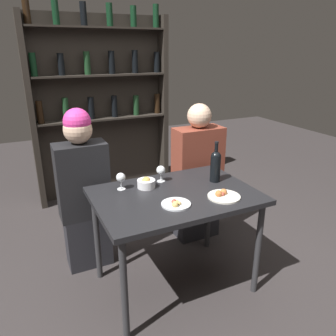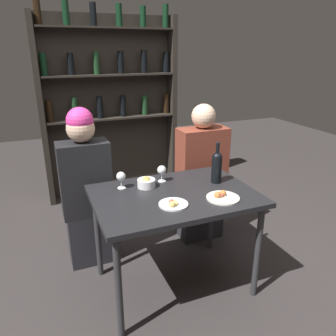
{
  "view_description": "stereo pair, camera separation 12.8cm",
  "coord_description": "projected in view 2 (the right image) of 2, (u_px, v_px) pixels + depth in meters",
  "views": [
    {
      "loc": [
        -0.94,
        -1.86,
        1.72
      ],
      "look_at": [
        0.0,
        0.12,
        0.92
      ],
      "focal_mm": 35.0,
      "sensor_mm": 36.0,
      "label": 1
    },
    {
      "loc": [
        -0.83,
        -1.91,
        1.72
      ],
      "look_at": [
        0.0,
        0.12,
        0.92
      ],
      "focal_mm": 35.0,
      "sensor_mm": 36.0,
      "label": 2
    }
  ],
  "objects": [
    {
      "name": "ground_plane",
      "position": [
        174.0,
        283.0,
        2.54
      ],
      "size": [
        10.0,
        10.0,
        0.0
      ],
      "primitive_type": "plane",
      "color": "#332D2D"
    },
    {
      "name": "dining_table",
      "position": [
        174.0,
        203.0,
        2.31
      ],
      "size": [
        1.12,
        0.78,
        0.77
      ],
      "color": "black",
      "rests_on": "ground_plane"
    },
    {
      "name": "wine_rack_wall",
      "position": [
        110.0,
        101.0,
        3.81
      ],
      "size": [
        1.59,
        0.21,
        2.18
      ],
      "color": "#28231E",
      "rests_on": "ground_plane"
    },
    {
      "name": "wine_bottle",
      "position": [
        217.0,
        166.0,
        2.43
      ],
      "size": [
        0.08,
        0.08,
        0.31
      ],
      "color": "black",
      "rests_on": "dining_table"
    },
    {
      "name": "wine_glass_0",
      "position": [
        121.0,
        177.0,
        2.34
      ],
      "size": [
        0.07,
        0.07,
        0.13
      ],
      "color": "silver",
      "rests_on": "dining_table"
    },
    {
      "name": "wine_glass_1",
      "position": [
        161.0,
        171.0,
        2.46
      ],
      "size": [
        0.07,
        0.07,
        0.13
      ],
      "color": "silver",
      "rests_on": "dining_table"
    },
    {
      "name": "food_plate_0",
      "position": [
        222.0,
        197.0,
        2.2
      ],
      "size": [
        0.22,
        0.22,
        0.05
      ],
      "color": "silver",
      "rests_on": "dining_table"
    },
    {
      "name": "food_plate_1",
      "position": [
        173.0,
        204.0,
        2.1
      ],
      "size": [
        0.19,
        0.19,
        0.05
      ],
      "color": "silver",
      "rests_on": "dining_table"
    },
    {
      "name": "snack_bowl",
      "position": [
        146.0,
        183.0,
        2.38
      ],
      "size": [
        0.13,
        0.13,
        0.08
      ],
      "color": "white",
      "rests_on": "dining_table"
    },
    {
      "name": "seated_person_left",
      "position": [
        86.0,
        191.0,
        2.61
      ],
      "size": [
        0.39,
        0.22,
        1.31
      ],
      "color": "#26262B",
      "rests_on": "ground_plane"
    },
    {
      "name": "seated_person_right",
      "position": [
        201.0,
        178.0,
        3.0
      ],
      "size": [
        0.44,
        0.22,
        1.28
      ],
      "color": "#26262B",
      "rests_on": "ground_plane"
    }
  ]
}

